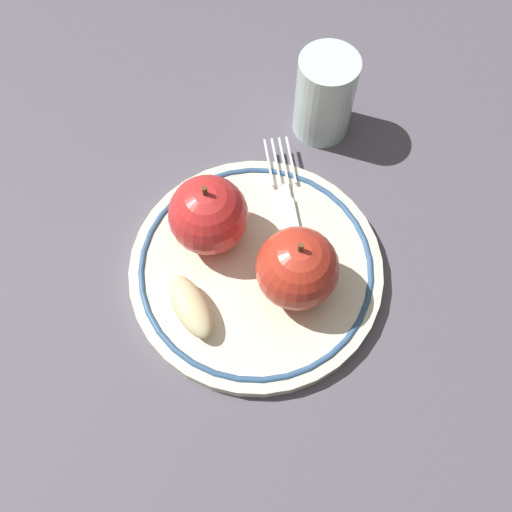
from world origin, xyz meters
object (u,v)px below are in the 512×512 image
at_px(plate, 256,269).
at_px(apple_second_whole, 297,269).
at_px(apple_slice_front, 191,306).
at_px(apple_red_whole, 208,215).
at_px(fork, 290,210).
at_px(drinking_glass, 325,96).

xyz_separation_m(plate, apple_second_whole, (-0.01, -0.04, 0.05)).
relative_size(apple_second_whole, apple_slice_front, 1.25).
xyz_separation_m(apple_red_whole, fork, (0.05, -0.07, -0.04)).
bearing_deg(apple_second_whole, apple_red_whole, 75.29).
bearing_deg(drinking_glass, apple_red_whole, 161.03).
bearing_deg(apple_second_whole, fork, 21.12).
bearing_deg(apple_slice_front, apple_red_whole, -39.30).
bearing_deg(apple_red_whole, apple_slice_front, -171.58).
relative_size(plate, fork, 1.55).
bearing_deg(fork, drinking_glass, -26.11).
height_order(plate, fork, fork).
xyz_separation_m(plate, apple_red_whole, (0.02, 0.05, 0.05)).
height_order(plate, apple_slice_front, apple_slice_front).
distance_m(plate, drinking_glass, 0.20).
relative_size(apple_slice_front, fork, 0.43).
bearing_deg(plate, apple_red_whole, 72.06).
xyz_separation_m(apple_slice_front, drinking_glass, (0.26, -0.05, 0.02)).
bearing_deg(apple_slice_front, apple_second_whole, -103.49).
bearing_deg(plate, apple_second_whole, -100.44).
distance_m(fork, drinking_glass, 0.13).
distance_m(apple_second_whole, apple_slice_front, 0.10).
bearing_deg(apple_second_whole, drinking_glass, 9.24).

